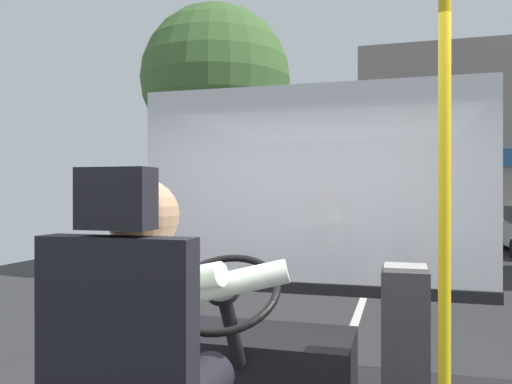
{
  "coord_description": "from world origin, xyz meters",
  "views": [
    {
      "loc": [
        0.62,
        -1.95,
        1.87
      ],
      "look_at": [
        -0.25,
        1.15,
        1.86
      ],
      "focal_mm": 35.97,
      "sensor_mm": 36.0,
      "label": 1
    }
  ],
  "objects": [
    {
      "name": "fare_box",
      "position": [
        0.65,
        0.54,
        1.1
      ],
      "size": [
        0.21,
        0.22,
        0.85
      ],
      "color": "#333338",
      "rests_on": "bus_floor"
    },
    {
      "name": "handrail_pole",
      "position": [
        0.77,
        -0.02,
        1.71
      ],
      "size": [
        0.04,
        0.04,
        2.07
      ],
      "color": "gold",
      "rests_on": "bus_floor"
    },
    {
      "name": "steering_console",
      "position": [
        -0.17,
        0.79,
        0.9
      ],
      "size": [
        1.1,
        1.05,
        0.88
      ],
      "color": "black",
      "rests_on": "bus_floor"
    },
    {
      "name": "ground",
      "position": [
        0.0,
        8.8,
        -0.02
      ],
      "size": [
        18.0,
        44.0,
        0.06
      ],
      "color": "#2F2F2F"
    },
    {
      "name": "windshield_panel",
      "position": [
        0.0,
        1.62,
        1.72
      ],
      "size": [
        2.5,
        0.08,
        1.48
      ],
      "color": "silver"
    },
    {
      "name": "parked_car_silver",
      "position": [
        4.57,
        19.54,
        0.74
      ],
      "size": [
        1.78,
        4.07,
        1.45
      ],
      "color": "silver",
      "rests_on": "ground"
    },
    {
      "name": "bus_driver",
      "position": [
        -0.17,
        -0.42,
        1.38
      ],
      "size": [
        0.83,
        0.58,
        0.83
      ],
      "color": "black",
      "rests_on": "driver_seat"
    },
    {
      "name": "street_tree",
      "position": [
        -3.38,
        8.86,
        4.34
      ],
      "size": [
        3.34,
        3.34,
        6.03
      ],
      "color": "#4C3828",
      "rests_on": "ground"
    }
  ]
}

